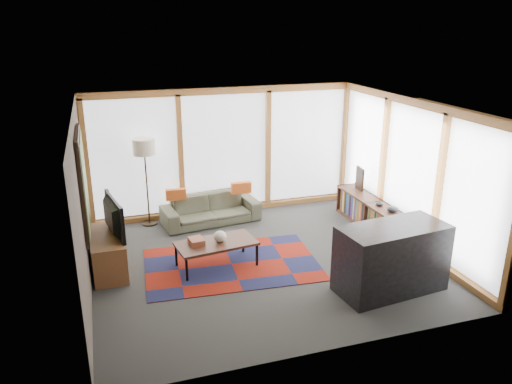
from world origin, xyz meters
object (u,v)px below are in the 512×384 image
object	(u,v)px
tv_console	(109,253)
floor_lamp	(147,183)
bar_counter	(391,258)
sofa	(211,209)
television	(108,217)
coffee_table	(216,254)
bookshelf	(373,216)

from	to	relation	value
tv_console	floor_lamp	bearing A→B (deg)	65.10
tv_console	bar_counter	world-z (taller)	bar_counter
sofa	television	size ratio (longest dim) A/B	1.83
coffee_table	tv_console	world-z (taller)	tv_console
tv_console	television	world-z (taller)	television
floor_lamp	tv_console	xyz separation A→B (m)	(-0.82, -1.76, -0.56)
television	floor_lamp	bearing A→B (deg)	-34.49
bar_counter	coffee_table	bearing A→B (deg)	140.00
sofa	bookshelf	distance (m)	3.17
bookshelf	bar_counter	bearing A→B (deg)	-114.09
coffee_table	bookshelf	size ratio (longest dim) A/B	0.56
television	sofa	bearing A→B (deg)	-63.71
bookshelf	tv_console	bearing A→B (deg)	-178.18
bookshelf	bar_counter	xyz separation A→B (m)	(-0.92, -2.07, 0.22)
floor_lamp	bookshelf	world-z (taller)	floor_lamp
sofa	television	world-z (taller)	television
sofa	bar_counter	bearing A→B (deg)	-66.71
floor_lamp	coffee_table	bearing A→B (deg)	-68.47
floor_lamp	television	distance (m)	1.91
coffee_table	floor_lamp	bearing A→B (deg)	111.53
coffee_table	bookshelf	distance (m)	3.26
bookshelf	television	xyz separation A→B (m)	(-4.84, -0.14, 0.62)
bookshelf	television	bearing A→B (deg)	-178.36
coffee_table	bookshelf	world-z (taller)	bookshelf
sofa	bar_counter	xyz separation A→B (m)	(1.96, -3.39, 0.23)
coffee_table	television	xyz separation A→B (m)	(-1.63, 0.41, 0.69)
sofa	coffee_table	world-z (taller)	sofa
tv_console	television	size ratio (longest dim) A/B	1.16
coffee_table	bookshelf	bearing A→B (deg)	9.70
coffee_table	bar_counter	world-z (taller)	bar_counter
sofa	coffee_table	xyz separation A→B (m)	(-0.33, -1.87, -0.07)
sofa	coffee_table	distance (m)	1.90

